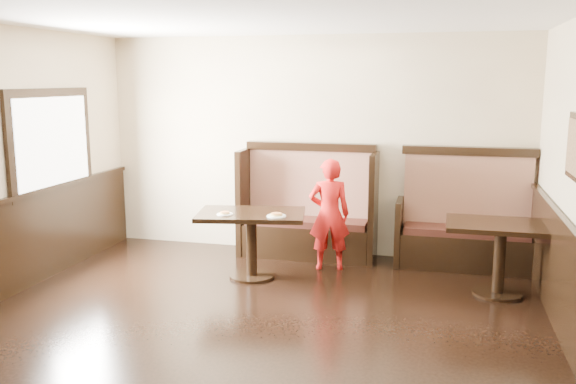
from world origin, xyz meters
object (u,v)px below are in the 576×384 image
(booth_main, at_px, (308,215))
(child, at_px, (329,214))
(booth_neighbor, at_px, (465,228))
(table_main, at_px, (251,228))
(table_neighbor, at_px, (500,241))

(booth_main, height_order, child, booth_main)
(booth_neighbor, height_order, table_main, booth_neighbor)
(table_main, bearing_deg, child, 23.28)
(booth_neighbor, bearing_deg, child, -162.36)
(booth_main, xyz_separation_m, booth_neighbor, (1.95, -0.00, -0.05))
(booth_main, bearing_deg, table_neighbor, -22.69)
(booth_main, relative_size, booth_neighbor, 1.06)
(table_neighbor, xyz_separation_m, child, (-1.90, 0.44, 0.09))
(table_main, height_order, child, child)
(booth_neighbor, bearing_deg, table_neighbor, -71.39)
(booth_main, height_order, booth_neighbor, same)
(booth_neighbor, relative_size, child, 1.23)
(booth_main, xyz_separation_m, child, (0.37, -0.50, 0.14))
(booth_main, bearing_deg, booth_neighbor, -0.05)
(booth_main, distance_m, child, 0.64)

